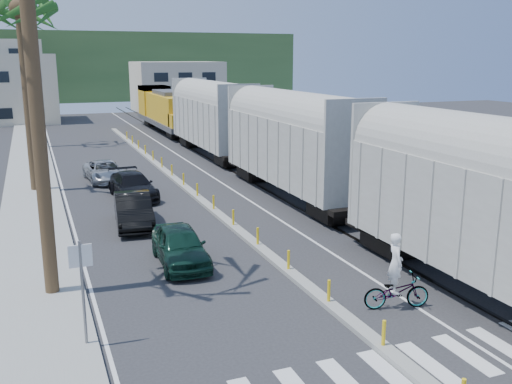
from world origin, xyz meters
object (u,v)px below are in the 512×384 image
Objects in this scene: street_sign at (82,279)px; car_second at (133,210)px; car_lead at (180,246)px; cyclist at (396,285)px.

street_sign is 11.49m from car_second.
street_sign is 6.71m from car_lead.
car_second reaches higher than car_lead.
car_lead is (3.91, 5.32, -1.25)m from street_sign.
cyclist reaches higher than car_lead.
car_second is 13.33m from cyclist.
street_sign is 1.23× the size of cyclist.
street_sign is at bearing 98.02° from cyclist.
cyclist is (5.22, -6.24, 0.04)m from car_lead.
car_second is (-0.77, 5.67, 0.02)m from car_lead.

